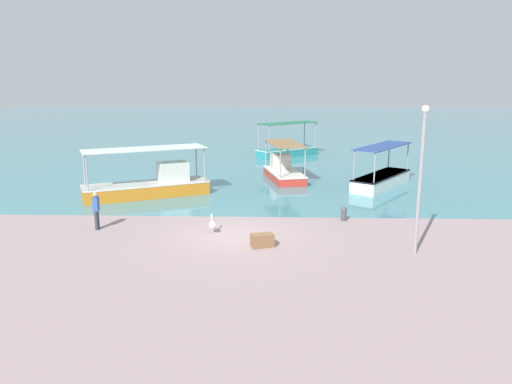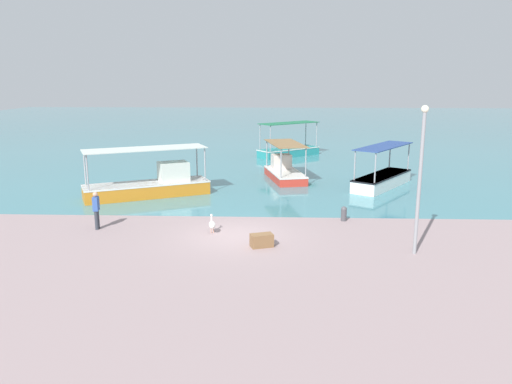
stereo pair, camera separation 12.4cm
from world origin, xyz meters
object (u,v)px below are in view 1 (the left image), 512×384
at_px(fishing_boat_outer, 151,184).
at_px(cargo_crate, 262,240).
at_px(fishing_boat_far_right, 287,150).
at_px(fisherman_standing, 96,209).
at_px(fishing_boat_center, 381,178).
at_px(fishing_boat_far_left, 284,171).
at_px(lamp_post, 421,172).
at_px(mooring_bollard, 344,213).
at_px(pelican, 212,225).

xyz_separation_m(fishing_boat_outer, cargo_crate, (6.52, -8.51, -0.42)).
height_order(fishing_boat_far_right, fisherman_standing, fishing_boat_far_right).
height_order(fishing_boat_center, fishing_boat_far_right, fishing_boat_far_right).
relative_size(fishing_boat_far_left, lamp_post, 0.90).
bearing_deg(fishing_boat_far_right, mooring_bollard, -83.88).
xyz_separation_m(pelican, mooring_bollard, (5.95, 2.11, -0.00)).
relative_size(fishing_boat_outer, mooring_bollard, 10.11).
height_order(fishing_boat_far_left, cargo_crate, fishing_boat_far_left).
height_order(fishing_boat_far_left, fishing_boat_center, fishing_boat_center).
bearing_deg(fishing_boat_far_right, lamp_post, -80.06).
bearing_deg(mooring_bollard, pelican, -160.48).
height_order(fishing_boat_far_right, mooring_bollard, fishing_boat_far_right).
xyz_separation_m(fishing_boat_far_left, lamp_post, (4.77, -14.20, 2.60)).
xyz_separation_m(fishing_boat_far_right, cargo_crate, (-1.62, -23.66, -0.28)).
bearing_deg(lamp_post, fishing_boat_outer, 143.76).
bearing_deg(fisherman_standing, fishing_boat_center, 32.76).
relative_size(fishing_boat_outer, pelican, 8.85).
distance_m(fishing_boat_outer, pelican, 8.04).
distance_m(fishing_boat_far_left, fisherman_standing, 14.32).
distance_m(fishing_boat_outer, fishing_boat_far_right, 17.20).
xyz_separation_m(fishing_boat_outer, mooring_bollard, (10.27, -4.67, -0.31)).
bearing_deg(fishing_boat_center, fishing_boat_outer, -168.07).
relative_size(fishing_boat_far_right, cargo_crate, 6.21).
bearing_deg(fishing_boat_center, fisherman_standing, -147.24).
xyz_separation_m(pelican, lamp_post, (8.07, -2.30, 2.79)).
bearing_deg(pelican, fishing_boat_far_right, 80.11).
bearing_deg(fishing_boat_outer, cargo_crate, -52.54).
xyz_separation_m(fishing_boat_outer, fishing_boat_center, (13.58, 2.87, -0.13)).
relative_size(mooring_bollard, cargo_crate, 0.79).
bearing_deg(lamp_post, mooring_bollard, 115.65).
bearing_deg(fishing_boat_far_left, fishing_boat_far_right, 87.02).
xyz_separation_m(fishing_boat_outer, fishing_boat_far_right, (8.14, 15.15, -0.14)).
bearing_deg(pelican, mooring_bollard, 19.52).
height_order(fishing_boat_far_left, pelican, fishing_boat_far_left).
bearing_deg(fishing_boat_outer, fisherman_standing, -97.59).
distance_m(fishing_boat_outer, lamp_post, 15.56).
distance_m(pelican, mooring_bollard, 6.31).
xyz_separation_m(fisherman_standing, cargo_crate, (7.38, -2.09, -0.65)).
bearing_deg(fishing_boat_center, lamp_post, -95.69).
bearing_deg(fisherman_standing, mooring_bollard, 8.94).
bearing_deg(cargo_crate, fisherman_standing, 164.15).
distance_m(mooring_bollard, fisherman_standing, 11.27).
bearing_deg(fishing_boat_outer, pelican, -57.48).
bearing_deg(fisherman_standing, pelican, -3.97).
xyz_separation_m(lamp_post, cargo_crate, (-5.86, 0.57, -2.90)).
bearing_deg(fishing_boat_outer, fishing_boat_far_right, 61.73).
distance_m(fishing_boat_center, mooring_bollard, 8.24).
relative_size(fishing_boat_far_right, fisherman_standing, 3.24).
relative_size(fishing_boat_center, pelican, 6.93).
bearing_deg(cargo_crate, fishing_boat_far_left, 85.40).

